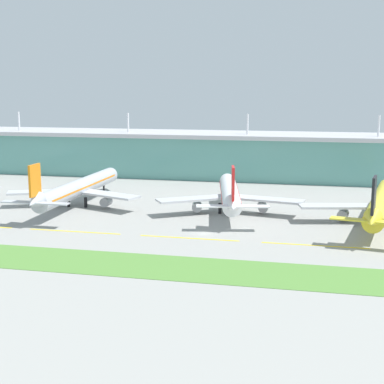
{
  "coord_description": "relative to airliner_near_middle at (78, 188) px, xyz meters",
  "views": [
    {
      "loc": [
        30.34,
        -152.69,
        40.69
      ],
      "look_at": [
        -9.3,
        26.77,
        7.0
      ],
      "focal_mm": 52.81,
      "sensor_mm": 36.0,
      "label": 1
    }
  ],
  "objects": [
    {
      "name": "taxiway_stripe_mid_west",
      "position": [
        13.41,
        -33.77,
        -6.44
      ],
      "size": [
        28.0,
        0.7,
        0.04
      ],
      "primitive_type": "cube",
      "color": "yellow",
      "rests_on": "ground"
    },
    {
      "name": "taxiway_stripe_centre",
      "position": [
        47.41,
        -33.77,
        -6.44
      ],
      "size": [
        28.0,
        0.7,
        0.04
      ],
      "primitive_type": "cube",
      "color": "yellow",
      "rests_on": "ground"
    },
    {
      "name": "grass_verge",
      "position": [
        50.41,
        -60.1,
        -6.41
      ],
      "size": [
        300.0,
        18.0,
        0.1
      ],
      "primitive_type": "cube",
      "color": "#518438",
      "rests_on": "ground"
    },
    {
      "name": "airliner_far_middle",
      "position": [
        100.56,
        -4.94,
        -0.0
      ],
      "size": [
        48.08,
        68.24,
        18.9
      ],
      "color": "yellow",
      "rests_on": "ground"
    },
    {
      "name": "ground_plane",
      "position": [
        50.41,
        -28.37,
        -6.46
      ],
      "size": [
        600.0,
        600.0,
        0.0
      ],
      "primitive_type": "plane",
      "color": "gray"
    },
    {
      "name": "airliner_near_middle",
      "position": [
        0.0,
        0.0,
        0.0
      ],
      "size": [
        48.8,
        71.23,
        18.9
      ],
      "color": "#ADB2BC",
      "rests_on": "ground"
    },
    {
      "name": "terminal_building",
      "position": [
        50.41,
        76.81,
        4.07
      ],
      "size": [
        288.0,
        34.0,
        29.64
      ],
      "color": "#5B9E93",
      "rests_on": "ground"
    },
    {
      "name": "airliner_center",
      "position": [
        53.37,
        0.82,
        -0.01
      ],
      "size": [
        47.95,
        58.52,
        18.9
      ],
      "color": "white",
      "rests_on": "ground"
    },
    {
      "name": "taxiway_stripe_mid_east",
      "position": [
        81.41,
        -33.77,
        -6.44
      ],
      "size": [
        28.0,
        0.7,
        0.04
      ],
      "primitive_type": "cube",
      "color": "yellow",
      "rests_on": "ground"
    }
  ]
}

